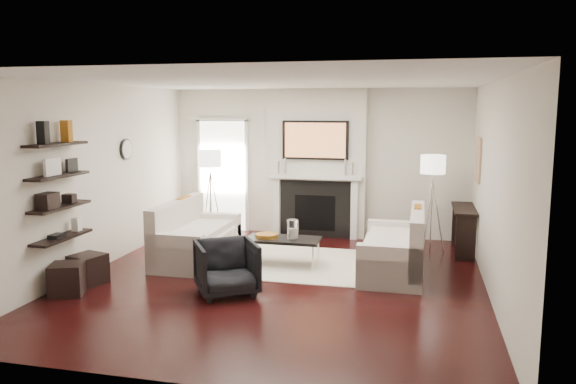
% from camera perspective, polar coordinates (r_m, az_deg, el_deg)
% --- Properties ---
extents(room_envelope, '(6.00, 6.00, 6.00)m').
position_cam_1_polar(room_envelope, '(7.50, -1.06, 0.85)').
color(room_envelope, black).
rests_on(room_envelope, ground).
extents(chimney_breast, '(1.80, 0.25, 2.70)m').
position_cam_1_polar(chimney_breast, '(10.29, 2.94, 2.94)').
color(chimney_breast, silver).
rests_on(chimney_breast, floor).
extents(fireplace_surround, '(1.30, 0.02, 1.04)m').
position_cam_1_polar(fireplace_surround, '(10.28, 2.76, -1.74)').
color(fireplace_surround, black).
rests_on(fireplace_surround, floor).
extents(firebox, '(0.75, 0.02, 0.65)m').
position_cam_1_polar(firebox, '(10.28, 2.76, -2.13)').
color(firebox, black).
rests_on(firebox, floor).
extents(mantel_pilaster_l, '(0.12, 0.08, 1.10)m').
position_cam_1_polar(mantel_pilaster_l, '(10.40, -1.17, -1.45)').
color(mantel_pilaster_l, white).
rests_on(mantel_pilaster_l, floor).
extents(mantel_pilaster_r, '(0.12, 0.08, 1.10)m').
position_cam_1_polar(mantel_pilaster_r, '(10.14, 6.74, -1.77)').
color(mantel_pilaster_r, white).
rests_on(mantel_pilaster_r, floor).
extents(mantel_shelf, '(1.70, 0.18, 0.07)m').
position_cam_1_polar(mantel_shelf, '(10.14, 2.74, 1.55)').
color(mantel_shelf, white).
rests_on(mantel_shelf, chimney_breast).
extents(tv_body, '(1.20, 0.06, 0.70)m').
position_cam_1_polar(tv_body, '(10.10, 2.79, 5.28)').
color(tv_body, black).
rests_on(tv_body, chimney_breast).
extents(tv_screen, '(1.10, 0.00, 0.62)m').
position_cam_1_polar(tv_screen, '(10.07, 2.75, 5.27)').
color(tv_screen, '#BF723F').
rests_on(tv_screen, tv_body).
extents(candlestick_l_tall, '(0.04, 0.04, 0.30)m').
position_cam_1_polar(candlestick_l_tall, '(10.24, -0.28, 2.67)').
color(candlestick_l_tall, silver).
rests_on(candlestick_l_tall, mantel_shelf).
extents(candlestick_l_short, '(0.04, 0.04, 0.24)m').
position_cam_1_polar(candlestick_l_short, '(10.27, -0.98, 2.52)').
color(candlestick_l_short, silver).
rests_on(candlestick_l_short, mantel_shelf).
extents(candlestick_r_tall, '(0.04, 0.04, 0.30)m').
position_cam_1_polar(candlestick_r_tall, '(10.04, 5.84, 2.50)').
color(candlestick_r_tall, silver).
rests_on(candlestick_r_tall, mantel_shelf).
extents(candlestick_r_short, '(0.04, 0.04, 0.24)m').
position_cam_1_polar(candlestick_r_short, '(10.03, 6.58, 2.31)').
color(candlestick_r_short, silver).
rests_on(candlestick_r_short, mantel_shelf).
extents(hallway_panel, '(0.90, 0.02, 2.10)m').
position_cam_1_polar(hallway_panel, '(10.91, -6.58, 1.63)').
color(hallway_panel, white).
rests_on(hallway_panel, floor).
extents(door_trim_l, '(0.06, 0.06, 2.16)m').
position_cam_1_polar(door_trim_l, '(11.06, -8.95, 1.68)').
color(door_trim_l, white).
rests_on(door_trim_l, floor).
extents(door_trim_r, '(0.06, 0.06, 2.16)m').
position_cam_1_polar(door_trim_r, '(10.74, -4.20, 1.55)').
color(door_trim_r, white).
rests_on(door_trim_r, floor).
extents(door_trim_top, '(1.02, 0.06, 0.06)m').
position_cam_1_polar(door_trim_top, '(10.81, -6.71, 7.30)').
color(door_trim_top, white).
rests_on(door_trim_top, wall_back).
extents(rug, '(2.60, 2.00, 0.01)m').
position_cam_1_polar(rug, '(8.69, -0.50, -7.13)').
color(rug, beige).
rests_on(rug, floor).
extents(loveseat_left_base, '(0.85, 1.80, 0.42)m').
position_cam_1_polar(loveseat_left_base, '(8.88, -9.20, -5.55)').
color(loveseat_left_base, beige).
rests_on(loveseat_left_base, floor).
extents(loveseat_left_back, '(0.18, 1.80, 0.80)m').
position_cam_1_polar(loveseat_left_back, '(8.94, -11.24, -3.43)').
color(loveseat_left_back, beige).
rests_on(loveseat_left_back, floor).
extents(loveseat_left_arm_n, '(0.85, 0.18, 0.60)m').
position_cam_1_polar(loveseat_left_arm_n, '(8.14, -11.41, -6.25)').
color(loveseat_left_arm_n, beige).
rests_on(loveseat_left_arm_n, floor).
extents(loveseat_left_arm_s, '(0.85, 0.18, 0.60)m').
position_cam_1_polar(loveseat_left_arm_s, '(9.59, -7.36, -3.90)').
color(loveseat_left_arm_s, beige).
rests_on(loveseat_left_arm_s, floor).
extents(loveseat_left_cushion, '(0.63, 1.44, 0.10)m').
position_cam_1_polar(loveseat_left_cushion, '(8.80, -8.94, -3.93)').
color(loveseat_left_cushion, beige).
rests_on(loveseat_left_cushion, loveseat_left_base).
extents(pillow_left_orange, '(0.10, 0.42, 0.42)m').
position_cam_1_polar(pillow_left_orange, '(9.17, -10.50, -1.81)').
color(pillow_left_orange, '#A55E14').
rests_on(pillow_left_orange, loveseat_left_cushion).
extents(pillow_left_charcoal, '(0.10, 0.40, 0.40)m').
position_cam_1_polar(pillow_left_charcoal, '(8.63, -12.10, -2.56)').
color(pillow_left_charcoal, black).
rests_on(pillow_left_charcoal, loveseat_left_cushion).
extents(loveseat_right_base, '(0.85, 1.80, 0.42)m').
position_cam_1_polar(loveseat_right_base, '(8.25, 10.53, -6.68)').
color(loveseat_right_base, beige).
rests_on(loveseat_right_base, floor).
extents(loveseat_right_back, '(0.18, 1.80, 0.80)m').
position_cam_1_polar(loveseat_right_back, '(8.16, 12.95, -4.62)').
color(loveseat_right_back, beige).
rests_on(loveseat_right_back, floor).
extents(loveseat_right_arm_n, '(0.85, 0.18, 0.60)m').
position_cam_1_polar(loveseat_right_arm_n, '(7.44, 10.23, -7.62)').
color(loveseat_right_arm_n, beige).
rests_on(loveseat_right_arm_n, floor).
extents(loveseat_right_arm_s, '(0.85, 0.18, 0.60)m').
position_cam_1_polar(loveseat_right_arm_s, '(9.01, 10.82, -4.79)').
color(loveseat_right_arm_s, beige).
rests_on(loveseat_right_arm_s, floor).
extents(loveseat_right_cushion, '(0.63, 1.44, 0.10)m').
position_cam_1_polar(loveseat_right_cushion, '(8.19, 10.23, -4.90)').
color(loveseat_right_cushion, beige).
rests_on(loveseat_right_cushion, loveseat_right_base).
extents(pillow_right_orange, '(0.10, 0.42, 0.42)m').
position_cam_1_polar(pillow_right_orange, '(8.41, 13.02, -2.81)').
color(pillow_right_orange, '#A55E14').
rests_on(pillow_right_orange, loveseat_right_cushion).
extents(pillow_right_charcoal, '(0.10, 0.40, 0.40)m').
position_cam_1_polar(pillow_right_charcoal, '(7.83, 12.98, -3.73)').
color(pillow_right_charcoal, black).
rests_on(pillow_right_charcoal, loveseat_right_cushion).
extents(coffee_table, '(1.10, 0.55, 0.04)m').
position_cam_1_polar(coffee_table, '(8.45, -0.51, -4.83)').
color(coffee_table, black).
rests_on(coffee_table, floor).
extents(coffee_leg_nw, '(0.02, 0.02, 0.38)m').
position_cam_1_polar(coffee_leg_nw, '(8.42, -4.19, -6.37)').
color(coffee_leg_nw, silver).
rests_on(coffee_leg_nw, floor).
extents(coffee_leg_ne, '(0.02, 0.02, 0.38)m').
position_cam_1_polar(coffee_leg_ne, '(8.19, 2.54, -6.80)').
color(coffee_leg_ne, silver).
rests_on(coffee_leg_ne, floor).
extents(coffee_leg_sw, '(0.02, 0.02, 0.38)m').
position_cam_1_polar(coffee_leg_sw, '(8.83, -3.33, -5.66)').
color(coffee_leg_sw, silver).
rests_on(coffee_leg_sw, floor).
extents(coffee_leg_se, '(0.02, 0.02, 0.38)m').
position_cam_1_polar(coffee_leg_se, '(8.60, 3.10, -6.04)').
color(coffee_leg_se, silver).
rests_on(coffee_leg_se, floor).
extents(hurricane_glass, '(0.17, 0.17, 0.30)m').
position_cam_1_polar(hurricane_glass, '(8.38, 0.49, -3.83)').
color(hurricane_glass, white).
rests_on(hurricane_glass, coffee_table).
extents(hurricane_candle, '(0.11, 0.11, 0.17)m').
position_cam_1_polar(hurricane_candle, '(8.39, 0.49, -4.26)').
color(hurricane_candle, white).
rests_on(hurricane_candle, coffee_table).
extents(copper_bowl, '(0.34, 0.34, 0.06)m').
position_cam_1_polar(copper_bowl, '(8.50, -2.15, -4.45)').
color(copper_bowl, '#C17920').
rests_on(copper_bowl, coffee_table).
extents(armchair, '(0.98, 0.97, 0.75)m').
position_cam_1_polar(armchair, '(7.23, -6.25, -7.39)').
color(armchair, black).
rests_on(armchair, floor).
extents(lamp_left_post, '(0.02, 0.02, 1.20)m').
position_cam_1_polar(lamp_left_post, '(10.34, -7.83, -1.30)').
color(lamp_left_post, silver).
rests_on(lamp_left_post, floor).
extents(lamp_left_shade, '(0.40, 0.40, 0.30)m').
position_cam_1_polar(lamp_left_shade, '(10.23, -7.92, 3.40)').
color(lamp_left_shade, white).
rests_on(lamp_left_shade, lamp_left_post).
extents(lamp_left_leg_a, '(0.25, 0.02, 1.23)m').
position_cam_1_polar(lamp_left_leg_a, '(10.30, -7.26, -1.33)').
color(lamp_left_leg_a, silver).
rests_on(lamp_left_leg_a, floor).
extents(lamp_left_leg_b, '(0.14, 0.22, 1.23)m').
position_cam_1_polar(lamp_left_leg_b, '(10.45, -7.92, -1.20)').
color(lamp_left_leg_b, silver).
rests_on(lamp_left_leg_b, floor).
extents(lamp_left_leg_c, '(0.14, 0.22, 1.23)m').
position_cam_1_polar(lamp_left_leg_c, '(10.27, -8.31, -1.37)').
color(lamp_left_leg_c, silver).
rests_on(lamp_left_leg_c, floor).
extents(lamp_right_post, '(0.02, 0.02, 1.20)m').
position_cam_1_polar(lamp_right_post, '(9.50, 14.33, -2.36)').
color(lamp_right_post, silver).
rests_on(lamp_right_post, floor).
extents(lamp_right_shade, '(0.40, 0.40, 0.30)m').
position_cam_1_polar(lamp_right_shade, '(9.38, 14.52, 2.74)').
color(lamp_right_shade, white).
rests_on(lamp_right_shade, lamp_right_post).
extents(lamp_right_leg_a, '(0.25, 0.02, 1.23)m').
position_cam_1_polar(lamp_right_leg_a, '(9.50, 15.00, -2.38)').
color(lamp_right_leg_a, silver).
rests_on(lamp_right_leg_a, floor).
extents(lamp_right_leg_b, '(0.14, 0.22, 1.23)m').
position_cam_1_polar(lamp_right_leg_b, '(9.59, 14.00, -2.25)').
color(lamp_right_leg_b, silver).
rests_on(lamp_right_leg_b, floor).
extents(lamp_right_leg_c, '(0.14, 0.22, 1.23)m').
position_cam_1_polar(lamp_right_leg_c, '(9.41, 14.01, -2.46)').
color(lamp_right_leg_c, silver).
rests_on(lamp_right_leg_c, floor).
extents(console_top, '(0.35, 1.20, 0.04)m').
position_cam_1_polar(console_top, '(9.57, 17.47, -1.63)').
color(console_top, black).
rests_on(console_top, floor).
extents(console_leg_n, '(0.30, 0.04, 0.71)m').
position_cam_1_polar(console_leg_n, '(9.10, 17.60, -4.55)').
color(console_leg_n, black).
rests_on(console_leg_n, floor).
extents(console_leg_s, '(0.30, 0.04, 0.71)m').
position_cam_1_polar(console_leg_s, '(10.18, 17.16, -3.17)').
color(console_leg_s, black).
rests_on(console_leg_s, floor).
extents(wall_art, '(0.03, 0.70, 0.70)m').
position_cam_1_polar(wall_art, '(9.32, 18.74, 3.15)').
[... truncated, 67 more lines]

